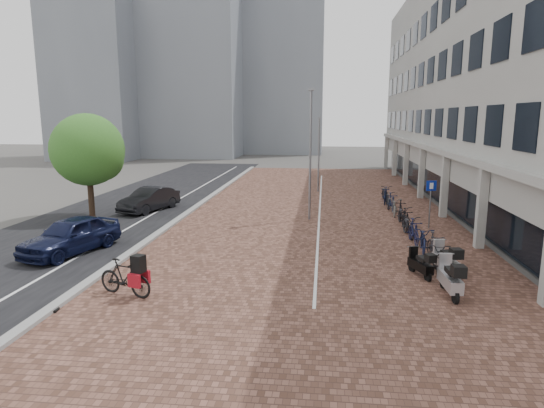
{
  "coord_description": "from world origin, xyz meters",
  "views": [
    {
      "loc": [
        2.39,
        -15.33,
        5.35
      ],
      "look_at": [
        0.0,
        6.0,
        1.3
      ],
      "focal_mm": 30.69,
      "sensor_mm": 36.0,
      "label": 1
    }
  ],
  "objects_px": {
    "car_dark": "(149,199)",
    "scooter_front": "(446,260)",
    "hero_bike": "(125,277)",
    "scooter_mid": "(420,263)",
    "scooter_back": "(450,277)",
    "parking_sign": "(431,197)",
    "car_navy": "(71,235)"
  },
  "relations": [
    {
      "from": "hero_bike",
      "to": "scooter_front",
      "type": "relative_size",
      "value": 1.17
    },
    {
      "from": "car_navy",
      "to": "hero_bike",
      "type": "xyz_separation_m",
      "value": [
        4.01,
        -4.06,
        -0.13
      ]
    },
    {
      "from": "parking_sign",
      "to": "car_navy",
      "type": "bearing_deg",
      "value": -171.81
    },
    {
      "from": "hero_bike",
      "to": "parking_sign",
      "type": "bearing_deg",
      "value": -29.95
    },
    {
      "from": "scooter_front",
      "to": "scooter_mid",
      "type": "height_order",
      "value": "scooter_front"
    },
    {
      "from": "car_dark",
      "to": "scooter_mid",
      "type": "height_order",
      "value": "car_dark"
    },
    {
      "from": "car_dark",
      "to": "scooter_mid",
      "type": "distance_m",
      "value": 16.46
    },
    {
      "from": "car_navy",
      "to": "scooter_back",
      "type": "height_order",
      "value": "car_navy"
    },
    {
      "from": "car_dark",
      "to": "scooter_mid",
      "type": "bearing_deg",
      "value": -18.38
    },
    {
      "from": "car_dark",
      "to": "scooter_back",
      "type": "relative_size",
      "value": 2.33
    },
    {
      "from": "hero_bike",
      "to": "scooter_back",
      "type": "height_order",
      "value": "hero_bike"
    },
    {
      "from": "car_navy",
      "to": "hero_bike",
      "type": "bearing_deg",
      "value": -28.09
    },
    {
      "from": "car_dark",
      "to": "scooter_front",
      "type": "height_order",
      "value": "car_dark"
    },
    {
      "from": "car_dark",
      "to": "parking_sign",
      "type": "xyz_separation_m",
      "value": [
        15.03,
        -2.69,
        0.9
      ]
    },
    {
      "from": "parking_sign",
      "to": "car_dark",
      "type": "bearing_deg",
      "value": 157.01
    },
    {
      "from": "hero_bike",
      "to": "parking_sign",
      "type": "xyz_separation_m",
      "value": [
        11.0,
        9.84,
        0.97
      ]
    },
    {
      "from": "car_navy",
      "to": "car_dark",
      "type": "bearing_deg",
      "value": 107.41
    },
    {
      "from": "scooter_mid",
      "to": "scooter_back",
      "type": "relative_size",
      "value": 0.8
    },
    {
      "from": "scooter_back",
      "to": "car_dark",
      "type": "bearing_deg",
      "value": 138.37
    },
    {
      "from": "car_navy",
      "to": "parking_sign",
      "type": "height_order",
      "value": "parking_sign"
    },
    {
      "from": "scooter_front",
      "to": "parking_sign",
      "type": "xyz_separation_m",
      "value": [
        0.94,
        6.94,
        0.99
      ]
    },
    {
      "from": "car_dark",
      "to": "hero_bike",
      "type": "xyz_separation_m",
      "value": [
        4.03,
        -12.52,
        -0.07
      ]
    },
    {
      "from": "scooter_front",
      "to": "scooter_back",
      "type": "height_order",
      "value": "scooter_back"
    },
    {
      "from": "hero_bike",
      "to": "scooter_mid",
      "type": "height_order",
      "value": "hero_bike"
    },
    {
      "from": "scooter_front",
      "to": "hero_bike",
      "type": "bearing_deg",
      "value": -175.27
    },
    {
      "from": "scooter_front",
      "to": "parking_sign",
      "type": "height_order",
      "value": "parking_sign"
    },
    {
      "from": "car_navy",
      "to": "scooter_front",
      "type": "height_order",
      "value": "car_navy"
    },
    {
      "from": "car_navy",
      "to": "scooter_front",
      "type": "relative_size",
      "value": 2.52
    },
    {
      "from": "scooter_front",
      "to": "scooter_mid",
      "type": "xyz_separation_m",
      "value": [
        -0.86,
        -0.17,
        -0.1
      ]
    },
    {
      "from": "scooter_front",
      "to": "parking_sign",
      "type": "bearing_deg",
      "value": 70.95
    },
    {
      "from": "parking_sign",
      "to": "hero_bike",
      "type": "bearing_deg",
      "value": -151.06
    },
    {
      "from": "hero_bike",
      "to": "scooter_mid",
      "type": "relative_size",
      "value": 1.42
    }
  ]
}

